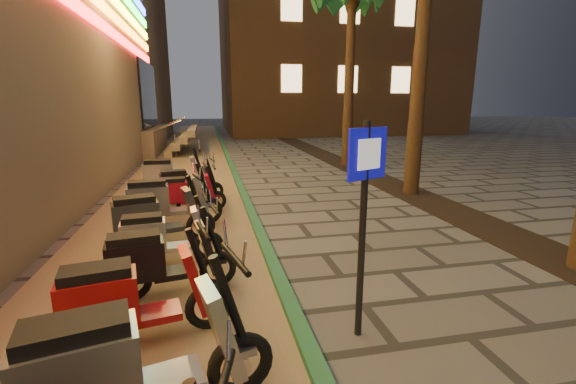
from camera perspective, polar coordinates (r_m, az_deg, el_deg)
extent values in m
cube|color=#8C7251|center=(12.56, -15.40, 1.56)|extent=(3.40, 60.00, 0.01)
cube|color=#24613C|center=(12.56, -7.65, 2.12)|extent=(0.18, 60.00, 0.10)
cube|color=black|center=(9.39, 23.67, -2.88)|extent=(1.20, 40.00, 0.02)
cube|color=black|center=(20.48, -19.95, 13.41)|extent=(0.08, 5.00, 3.00)
cube|color=gray|center=(20.92, -25.08, 6.89)|extent=(5.00, 6.00, 1.20)
cube|color=gray|center=(20.50, -16.73, 6.20)|extent=(0.35, 5.00, 0.30)
cube|color=gray|center=(20.44, -15.81, 7.08)|extent=(0.35, 5.00, 0.30)
cube|color=gray|center=(20.39, -14.87, 7.97)|extent=(0.35, 5.00, 0.30)
cube|color=gray|center=(20.36, -13.92, 8.87)|extent=(0.35, 5.00, 0.30)
cylinder|color=silver|center=(18.46, -18.69, 8.79)|extent=(2.09, 0.06, 0.81)
cylinder|color=silver|center=(22.43, -17.55, 9.51)|extent=(2.09, 0.06, 0.81)
cube|color=#E3BD7D|center=(26.95, 0.53, 16.46)|extent=(1.40, 0.06, 1.80)
cube|color=#E3BD7D|center=(28.08, 8.86, 16.17)|extent=(1.40, 0.06, 1.80)
cube|color=#E3BD7D|center=(29.71, 16.37, 15.64)|extent=(1.40, 0.06, 1.80)
cube|color=#E3BD7D|center=(27.58, 0.55, 25.83)|extent=(1.40, 0.06, 1.80)
cube|color=#E3BD7D|center=(28.69, 9.20, 25.18)|extent=(1.40, 0.06, 1.80)
cube|color=#E3BD7D|center=(30.29, 16.97, 24.15)|extent=(1.40, 0.06, 1.80)
cylinder|color=#472D19|center=(10.76, 18.79, 14.74)|extent=(0.40, 0.40, 5.70)
cylinder|color=#472D19|center=(15.29, 9.03, 15.03)|extent=(0.40, 0.40, 5.95)
sphere|color=#472D19|center=(15.69, 9.46, 25.95)|extent=(0.56, 0.56, 0.56)
cylinder|color=black|center=(3.96, 10.94, -6.13)|extent=(0.07, 0.07, 2.25)
cube|color=#0E0DB3|center=(3.76, 11.70, 5.56)|extent=(0.46, 0.22, 0.50)
cube|color=white|center=(3.74, 11.98, 5.52)|extent=(0.27, 0.13, 0.29)
torus|color=black|center=(3.53, -7.00, -24.02)|extent=(0.58, 0.24, 0.57)
cylinder|color=silver|center=(3.53, -7.00, -24.02)|extent=(0.18, 0.14, 0.15)
cube|color=gray|center=(3.41, -18.19, -25.25)|extent=(0.68, 0.51, 0.09)
cube|color=gray|center=(3.26, -28.38, -22.29)|extent=(0.85, 0.59, 0.55)
cube|color=black|center=(3.09, -29.05, -17.38)|extent=(0.75, 0.50, 0.13)
cube|color=gray|center=(3.29, -9.91, -19.32)|extent=(0.39, 0.50, 0.78)
cylinder|color=black|center=(3.19, -8.68, -15.71)|extent=(0.31, 0.14, 0.82)
cylinder|color=black|center=(3.05, -7.90, -9.70)|extent=(0.19, 0.64, 0.05)
cube|color=gray|center=(3.45, -7.07, -22.26)|extent=(0.27, 0.21, 0.07)
torus|color=black|center=(4.40, -26.88, -17.73)|extent=(0.53, 0.20, 0.52)
cylinder|color=silver|center=(4.40, -26.88, -17.73)|extent=(0.16, 0.13, 0.14)
torus|color=black|center=(4.43, -11.61, -16.29)|extent=(0.53, 0.20, 0.52)
cylinder|color=silver|center=(4.43, -11.61, -16.29)|extent=(0.16, 0.13, 0.14)
cube|color=maroon|center=(4.36, -19.37, -16.70)|extent=(0.61, 0.44, 0.08)
cube|color=maroon|center=(4.26, -26.18, -14.26)|extent=(0.76, 0.51, 0.50)
cube|color=black|center=(4.14, -26.59, -10.65)|extent=(0.67, 0.43, 0.12)
cube|color=maroon|center=(4.25, -13.73, -12.51)|extent=(0.34, 0.45, 0.71)
cylinder|color=black|center=(4.18, -12.91, -9.90)|extent=(0.28, 0.12, 0.74)
cylinder|color=black|center=(4.07, -12.45, -5.64)|extent=(0.15, 0.58, 0.04)
cube|color=maroon|center=(4.37, -11.68, -14.91)|extent=(0.24, 0.18, 0.06)
torus|color=black|center=(5.25, -22.22, -12.26)|extent=(0.51, 0.18, 0.50)
cylinder|color=silver|center=(5.25, -22.22, -12.26)|extent=(0.15, 0.12, 0.14)
torus|color=black|center=(5.32, -10.31, -11.12)|extent=(0.51, 0.18, 0.50)
cylinder|color=silver|center=(5.32, -10.31, -11.12)|extent=(0.15, 0.12, 0.14)
cube|color=black|center=(5.24, -16.35, -11.37)|extent=(0.58, 0.41, 0.08)
cube|color=black|center=(5.14, -21.62, -9.36)|extent=(0.73, 0.47, 0.48)
cube|color=black|center=(5.05, -21.88, -6.41)|extent=(0.64, 0.40, 0.12)
cube|color=black|center=(5.17, -11.94, -7.97)|extent=(0.32, 0.42, 0.68)
cylinder|color=black|center=(5.12, -11.29, -5.88)|extent=(0.27, 0.11, 0.71)
cylinder|color=black|center=(5.04, -10.91, -2.50)|extent=(0.13, 0.56, 0.04)
cube|color=black|center=(5.27, -10.36, -9.97)|extent=(0.23, 0.17, 0.06)
torus|color=black|center=(6.19, -21.07, -8.44)|extent=(0.47, 0.14, 0.47)
cylinder|color=silver|center=(6.19, -21.07, -8.44)|extent=(0.13, 0.10, 0.13)
torus|color=black|center=(6.20, -11.67, -7.77)|extent=(0.47, 0.14, 0.47)
cylinder|color=silver|center=(6.20, -11.67, -7.77)|extent=(0.13, 0.10, 0.13)
cube|color=white|center=(6.16, -16.47, -7.82)|extent=(0.52, 0.36, 0.07)
cube|color=white|center=(6.10, -20.60, -6.11)|extent=(0.66, 0.40, 0.45)
cube|color=black|center=(6.02, -20.79, -3.76)|extent=(0.58, 0.34, 0.11)
cube|color=white|center=(6.09, -12.98, -5.18)|extent=(0.28, 0.38, 0.63)
cylinder|color=black|center=(6.04, -12.47, -3.51)|extent=(0.25, 0.09, 0.67)
cylinder|color=black|center=(5.97, -12.18, -0.82)|extent=(0.09, 0.52, 0.04)
cube|color=white|center=(6.16, -11.72, -6.83)|extent=(0.21, 0.15, 0.05)
torus|color=black|center=(6.93, -22.09, -5.96)|extent=(0.54, 0.24, 0.53)
cylinder|color=silver|center=(6.93, -22.09, -5.96)|extent=(0.17, 0.14, 0.14)
torus|color=black|center=(7.09, -12.79, -4.87)|extent=(0.54, 0.24, 0.53)
cylinder|color=silver|center=(7.09, -12.79, -4.87)|extent=(0.17, 0.14, 0.14)
cube|color=#282A2D|center=(6.97, -17.48, -5.12)|extent=(0.64, 0.48, 0.08)
cube|color=#282A2D|center=(6.85, -21.61, -3.53)|extent=(0.80, 0.56, 0.51)
cube|color=black|center=(6.77, -21.82, -1.11)|extent=(0.70, 0.48, 0.12)
cube|color=#282A2D|center=(6.96, -14.08, -2.27)|extent=(0.37, 0.47, 0.72)
cylinder|color=black|center=(6.93, -13.59, -0.57)|extent=(0.29, 0.14, 0.76)
cylinder|color=black|center=(6.87, -13.32, 2.14)|extent=(0.20, 0.59, 0.05)
cube|color=#282A2D|center=(7.06, -12.84, -3.91)|extent=(0.26, 0.20, 0.06)
torus|color=black|center=(7.94, -20.41, -3.34)|extent=(0.57, 0.17, 0.56)
cylinder|color=silver|center=(7.94, -20.41, -3.34)|extent=(0.16, 0.12, 0.15)
torus|color=black|center=(7.97, -11.67, -2.70)|extent=(0.57, 0.17, 0.56)
cylinder|color=silver|center=(7.97, -11.67, -2.70)|extent=(0.16, 0.12, 0.15)
cube|color=gray|center=(7.92, -16.13, -2.73)|extent=(0.63, 0.43, 0.09)
cube|color=gray|center=(7.85, -19.96, -1.09)|extent=(0.80, 0.49, 0.54)
cube|color=black|center=(7.79, -20.14, 1.15)|extent=(0.71, 0.42, 0.13)
cube|color=gray|center=(7.87, -12.89, -0.20)|extent=(0.34, 0.46, 0.76)
cylinder|color=black|center=(7.83, -12.42, 1.38)|extent=(0.30, 0.11, 0.80)
cylinder|color=black|center=(7.77, -12.15, 3.92)|extent=(0.12, 0.63, 0.05)
cube|color=gray|center=(7.94, -11.72, -1.80)|extent=(0.25, 0.18, 0.07)
torus|color=black|center=(8.90, -17.09, -1.68)|extent=(0.48, 0.13, 0.47)
cylinder|color=silver|center=(8.90, -17.09, -1.68)|extent=(0.13, 0.10, 0.13)
torus|color=black|center=(8.93, -10.60, -1.26)|extent=(0.48, 0.13, 0.47)
cylinder|color=silver|center=(8.93, -10.60, -1.26)|extent=(0.13, 0.10, 0.13)
cube|color=maroon|center=(8.89, -13.91, -1.25)|extent=(0.52, 0.34, 0.07)
cube|color=maroon|center=(8.83, -16.74, -0.01)|extent=(0.66, 0.39, 0.45)
cube|color=black|center=(8.78, -16.85, 1.66)|extent=(0.58, 0.33, 0.11)
cube|color=maroon|center=(8.85, -11.50, 0.61)|extent=(0.27, 0.38, 0.64)
cylinder|color=black|center=(8.82, -11.14, 1.78)|extent=(0.25, 0.08, 0.67)
cylinder|color=black|center=(8.77, -10.93, 3.65)|extent=(0.08, 0.53, 0.04)
cube|color=maroon|center=(8.91, -10.63, -0.59)|extent=(0.21, 0.14, 0.05)
torus|color=black|center=(9.74, -16.84, -0.38)|extent=(0.49, 0.18, 0.48)
cylinder|color=silver|center=(9.74, -16.84, -0.38)|extent=(0.14, 0.11, 0.13)
torus|color=black|center=(9.89, -10.87, 0.15)|extent=(0.49, 0.18, 0.48)
cylinder|color=silver|center=(9.89, -10.87, 0.15)|extent=(0.14, 0.11, 0.13)
cube|color=black|center=(9.79, -13.90, 0.09)|extent=(0.56, 0.40, 0.07)
cube|color=black|center=(9.69, -16.51, 1.20)|extent=(0.70, 0.47, 0.46)
cube|color=black|center=(9.64, -16.61, 2.76)|extent=(0.62, 0.40, 0.11)
cube|color=black|center=(9.80, -11.69, 1.88)|extent=(0.31, 0.41, 0.65)
cylinder|color=black|center=(9.78, -11.37, 2.97)|extent=(0.26, 0.11, 0.68)
cylinder|color=black|center=(9.74, -11.18, 4.71)|extent=(0.14, 0.53, 0.04)
cube|color=black|center=(9.86, -10.90, 0.78)|extent=(0.22, 0.16, 0.06)
torus|color=black|center=(10.79, -18.98, 0.95)|extent=(0.56, 0.13, 0.56)
cylinder|color=silver|center=(10.79, -18.98, 0.95)|extent=(0.15, 0.11, 0.15)
torus|color=black|center=(10.75, -12.61, 1.30)|extent=(0.56, 0.13, 0.56)
cylinder|color=silver|center=(10.75, -12.61, 1.30)|extent=(0.15, 0.11, 0.15)
cube|color=silver|center=(10.74, -15.87, 1.35)|extent=(0.60, 0.39, 0.09)
cube|color=silver|center=(10.72, -18.65, 2.59)|extent=(0.76, 0.43, 0.53)
cube|color=black|center=(10.67, -18.77, 4.23)|extent=(0.68, 0.37, 0.13)
cube|color=silver|center=(10.68, -13.51, 3.17)|extent=(0.30, 0.44, 0.75)
cylinder|color=black|center=(10.65, -13.17, 4.33)|extent=(0.30, 0.09, 0.79)
cylinder|color=black|center=(10.60, -12.98, 6.17)|extent=(0.07, 0.62, 0.05)
cube|color=silver|center=(10.72, -12.65, 1.98)|extent=(0.24, 0.16, 0.06)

